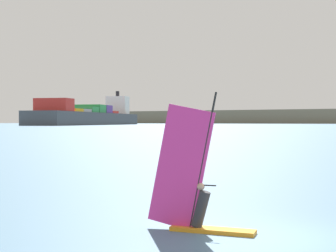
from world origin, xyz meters
name	(u,v)px	position (x,y,z in m)	size (l,w,h in m)	color
ground_plane	(286,237)	(0.00, 0.00, 0.00)	(4000.00, 4000.00, 0.00)	#476B84
windsurfer	(195,194)	(-2.56, -0.06, 1.06)	(3.21, 0.62, 4.01)	orange
cargo_ship	(91,116)	(-222.66, 412.43, 8.64)	(53.79, 216.03, 37.62)	#3F444C
distant_headland	(224,118)	(-217.34, 993.45, 11.19)	(783.41, 383.47, 22.38)	#756B56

